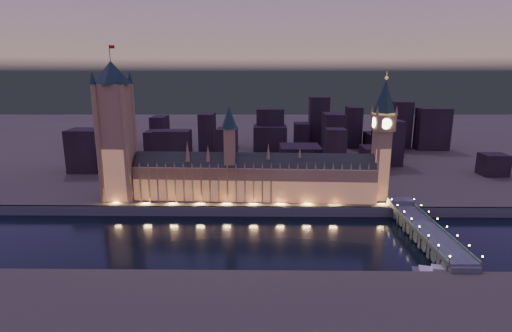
{
  "coord_description": "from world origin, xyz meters",
  "views": [
    {
      "loc": [
        9.11,
        -261.2,
        112.98
      ],
      "look_at": [
        5.0,
        55.0,
        38.0
      ],
      "focal_mm": 28.0,
      "sensor_mm": 36.0,
      "label": 1
    }
  ],
  "objects_px": {
    "palace_of_westminster": "(253,178)",
    "victoria_tower": "(116,125)",
    "westminster_bridge": "(424,231)",
    "elizabeth_tower": "(383,130)",
    "river_boat": "(453,273)"
  },
  "relations": [
    {
      "from": "victoria_tower",
      "to": "elizabeth_tower",
      "type": "bearing_deg",
      "value": -0.0
    },
    {
      "from": "victoria_tower",
      "to": "elizabeth_tower",
      "type": "height_order",
      "value": "victoria_tower"
    },
    {
      "from": "westminster_bridge",
      "to": "elizabeth_tower",
      "type": "bearing_deg",
      "value": 101.34
    },
    {
      "from": "palace_of_westminster",
      "to": "victoria_tower",
      "type": "xyz_separation_m",
      "value": [
        -112.21,
        0.19,
        43.89
      ]
    },
    {
      "from": "victoria_tower",
      "to": "westminster_bridge",
      "type": "bearing_deg",
      "value": -15.79
    },
    {
      "from": "victoria_tower",
      "to": "westminster_bridge",
      "type": "relative_size",
      "value": 1.11
    },
    {
      "from": "palace_of_westminster",
      "to": "river_boat",
      "type": "xyz_separation_m",
      "value": [
        116.26,
        -115.5,
        -24.81
      ]
    },
    {
      "from": "elizabeth_tower",
      "to": "victoria_tower",
      "type": "bearing_deg",
      "value": 180.0
    },
    {
      "from": "victoria_tower",
      "to": "westminster_bridge",
      "type": "distance_m",
      "value": 248.63
    },
    {
      "from": "victoria_tower",
      "to": "river_boat",
      "type": "xyz_separation_m",
      "value": [
        228.47,
        -115.69,
        -68.7
      ]
    },
    {
      "from": "river_boat",
      "to": "westminster_bridge",
      "type": "bearing_deg",
      "value": 86.99
    },
    {
      "from": "river_boat",
      "to": "palace_of_westminster",
      "type": "bearing_deg",
      "value": 135.19
    },
    {
      "from": "westminster_bridge",
      "to": "palace_of_westminster",
      "type": "bearing_deg",
      "value": 151.27
    },
    {
      "from": "elizabeth_tower",
      "to": "westminster_bridge",
      "type": "distance_m",
      "value": 90.07
    },
    {
      "from": "victoria_tower",
      "to": "river_boat",
      "type": "height_order",
      "value": "victoria_tower"
    }
  ]
}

